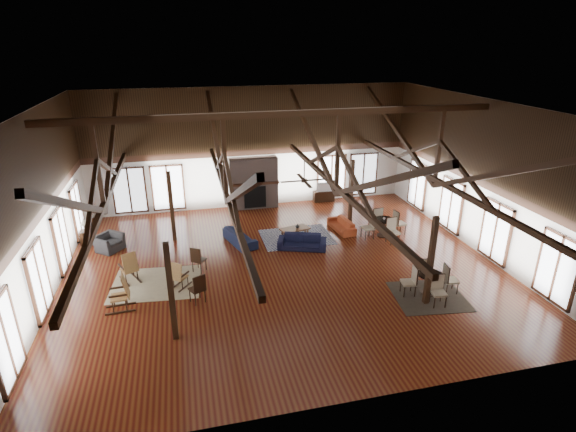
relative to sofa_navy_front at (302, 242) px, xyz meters
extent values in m
plane|color=#622F14|center=(-1.12, -1.42, -0.29)|extent=(16.00, 16.00, 0.00)
cube|color=black|center=(-1.12, -1.42, 5.71)|extent=(16.00, 14.00, 0.02)
cube|color=silver|center=(-1.12, 5.58, 2.71)|extent=(16.00, 0.02, 6.00)
cube|color=silver|center=(-1.12, -8.42, 2.71)|extent=(16.00, 0.02, 6.00)
cube|color=silver|center=(-9.12, -1.42, 2.71)|extent=(0.02, 14.00, 6.00)
cube|color=silver|center=(6.88, -1.42, 2.71)|extent=(0.02, 14.00, 6.00)
cube|color=#321B0E|center=(-1.12, -1.42, 5.46)|extent=(15.60, 0.18, 0.22)
cube|color=#321B0E|center=(-7.12, -1.42, 2.76)|extent=(0.16, 13.70, 0.18)
cube|color=#321B0E|center=(-7.12, -1.42, 4.11)|extent=(0.14, 0.14, 2.70)
cube|color=#321B0E|center=(-7.12, 2.08, 3.99)|extent=(0.15, 7.07, 3.12)
cube|color=#321B0E|center=(-7.12, -4.92, 3.99)|extent=(0.15, 7.07, 3.12)
cube|color=#321B0E|center=(-3.12, -1.42, 2.76)|extent=(0.16, 13.70, 0.18)
cube|color=#321B0E|center=(-3.12, -1.42, 4.11)|extent=(0.14, 0.14, 2.70)
cube|color=#321B0E|center=(-3.12, 2.08, 3.99)|extent=(0.15, 7.07, 3.12)
cube|color=#321B0E|center=(-3.12, -4.92, 3.99)|extent=(0.15, 7.07, 3.12)
cube|color=#321B0E|center=(0.88, -1.42, 2.76)|extent=(0.16, 13.70, 0.18)
cube|color=#321B0E|center=(0.88, -1.42, 4.11)|extent=(0.14, 0.14, 2.70)
cube|color=#321B0E|center=(0.88, 2.08, 3.99)|extent=(0.15, 7.07, 3.12)
cube|color=#321B0E|center=(0.88, -4.92, 3.99)|extent=(0.15, 7.07, 3.12)
cube|color=#321B0E|center=(4.88, -1.42, 2.76)|extent=(0.16, 13.70, 0.18)
cube|color=#321B0E|center=(4.88, -1.42, 4.11)|extent=(0.14, 0.14, 2.70)
cube|color=#321B0E|center=(4.88, 2.08, 3.99)|extent=(0.15, 7.07, 3.12)
cube|color=#321B0E|center=(4.88, -4.92, 3.99)|extent=(0.15, 7.07, 3.12)
cube|color=#321B0E|center=(-5.12, -4.92, 1.24)|extent=(0.16, 0.16, 3.05)
cube|color=#321B0E|center=(2.88, -4.92, 1.24)|extent=(0.16, 0.16, 3.05)
cube|color=#321B0E|center=(-5.12, 2.08, 1.24)|extent=(0.16, 0.16, 3.05)
cube|color=#321B0E|center=(2.88, 2.08, 1.24)|extent=(0.16, 0.16, 3.05)
cube|color=#746159|center=(-1.12, 5.26, 1.01)|extent=(2.40, 0.62, 2.60)
cube|color=black|center=(-1.12, 4.94, 0.36)|extent=(1.10, 0.06, 1.10)
cube|color=black|center=(-1.12, 4.98, 1.06)|extent=(2.50, 0.20, 0.12)
cylinder|color=black|center=(-0.62, -2.42, 3.76)|extent=(0.04, 0.04, 0.70)
cylinder|color=black|center=(-0.62, -2.42, 3.41)|extent=(0.20, 0.20, 0.10)
cube|color=black|center=(-0.17, -2.42, 3.41)|extent=(0.70, 0.12, 0.02)
cube|color=black|center=(-0.62, -1.97, 3.41)|extent=(0.12, 0.70, 0.02)
cube|color=black|center=(-1.07, -2.42, 3.41)|extent=(0.70, 0.12, 0.02)
cube|color=black|center=(-0.62, -2.87, 3.41)|extent=(0.12, 0.70, 0.02)
imported|color=black|center=(0.00, 0.00, 0.00)|extent=(2.12, 1.39, 0.58)
imported|color=#131934|center=(-2.43, 1.12, 0.00)|extent=(2.11, 1.31, 0.57)
imported|color=#B44622|center=(2.23, 1.41, -0.04)|extent=(1.78, 0.86, 0.50)
cube|color=#5A341B|center=(-0.04, 1.04, 0.15)|extent=(1.35, 0.93, 0.06)
cube|color=#5A341B|center=(-0.56, 0.84, -0.08)|extent=(0.06, 0.06, 0.41)
cube|color=#5A341B|center=(-0.56, 1.25, -0.08)|extent=(0.06, 0.06, 0.41)
cube|color=#5A341B|center=(0.48, 0.84, -0.08)|extent=(0.06, 0.06, 0.41)
cube|color=#5A341B|center=(0.48, 1.25, -0.08)|extent=(0.06, 0.06, 0.41)
imported|color=#B2B2B2|center=(0.08, 1.06, 0.27)|extent=(0.22, 0.22, 0.18)
imported|color=#28282B|center=(-7.73, 1.69, 0.04)|extent=(1.33, 1.35, 0.66)
cube|color=black|center=(-8.72, 2.51, 0.01)|extent=(0.45, 0.45, 0.60)
cylinder|color=black|center=(-8.72, 2.51, 0.49)|extent=(0.08, 0.08, 0.36)
cone|color=beige|center=(-8.72, 2.51, 0.73)|extent=(0.32, 0.32, 0.26)
cube|color=olive|center=(-6.70, -1.11, 0.15)|extent=(0.67, 0.66, 0.05)
cube|color=olive|center=(-6.60, -1.32, 0.50)|extent=(0.54, 0.40, 0.73)
cube|color=black|center=(-6.89, -1.20, -0.26)|extent=(0.44, 0.82, 0.05)
cube|color=black|center=(-6.51, -1.02, -0.26)|extent=(0.44, 0.82, 0.05)
cube|color=olive|center=(-4.93, -1.99, 0.09)|extent=(0.59, 0.59, 0.04)
cube|color=olive|center=(-5.05, -2.14, 0.38)|extent=(0.44, 0.39, 0.62)
cube|color=black|center=(-5.07, -1.88, -0.27)|extent=(0.49, 0.64, 0.04)
cube|color=black|center=(-4.78, -2.09, -0.27)|extent=(0.49, 0.64, 0.04)
cube|color=olive|center=(-6.84, -2.99, 0.17)|extent=(0.53, 0.55, 0.05)
cube|color=olive|center=(-6.60, -2.98, 0.53)|extent=(0.23, 0.53, 0.75)
cube|color=black|center=(-6.82, -3.21, -0.26)|extent=(0.93, 0.11, 0.05)
cube|color=black|center=(-6.85, -2.78, -0.26)|extent=(0.93, 0.11, 0.05)
cube|color=black|center=(-4.23, -0.99, 0.17)|extent=(0.60, 0.60, 0.05)
cube|color=black|center=(-4.34, -1.15, 0.45)|extent=(0.38, 0.28, 0.57)
cylinder|color=black|center=(-4.23, -0.99, -0.06)|extent=(0.03, 0.03, 0.46)
cube|color=black|center=(-4.40, -3.12, 0.19)|extent=(0.60, 0.60, 0.05)
cube|color=black|center=(-4.31, -3.30, 0.48)|extent=(0.42, 0.24, 0.58)
cylinder|color=black|center=(-4.40, -3.12, -0.05)|extent=(0.04, 0.04, 0.48)
cylinder|color=black|center=(3.28, -4.40, 0.43)|extent=(0.85, 0.85, 0.04)
cylinder|color=black|center=(3.28, -4.40, 0.08)|extent=(0.10, 0.10, 0.70)
cylinder|color=black|center=(3.28, -4.40, -0.27)|extent=(0.51, 0.51, 0.04)
cylinder|color=black|center=(3.80, 0.38, 0.47)|extent=(0.89, 0.89, 0.04)
cylinder|color=black|center=(3.80, 0.38, 0.10)|extent=(0.10, 0.10, 0.74)
cylinder|color=black|center=(3.80, 0.38, -0.27)|extent=(0.54, 0.54, 0.04)
imported|color=#B2B2B2|center=(3.28, -4.32, 0.50)|extent=(0.15, 0.15, 0.10)
imported|color=#B2B2B2|center=(3.78, 0.37, 0.54)|extent=(0.12, 0.12, 0.09)
cube|color=black|center=(2.63, 5.33, -0.01)|extent=(1.10, 0.41, 0.55)
imported|color=#B2B2B2|center=(2.67, 5.33, 0.51)|extent=(0.88, 0.17, 0.50)
cube|color=tan|center=(-5.78, -1.58, -0.28)|extent=(3.25, 2.67, 0.01)
cube|color=#1B214C|center=(0.06, 1.13, -0.28)|extent=(3.03, 2.28, 0.01)
cube|color=black|center=(3.19, -4.59, -0.28)|extent=(2.58, 2.40, 0.01)
camera|label=1|loc=(-4.46, -16.19, 7.83)|focal=28.00mm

